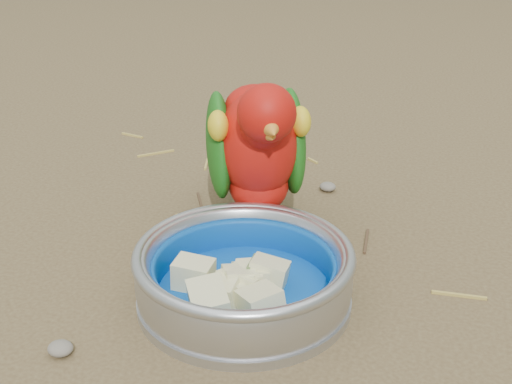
% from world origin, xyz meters
% --- Properties ---
extents(ground, '(60.00, 60.00, 0.00)m').
position_xyz_m(ground, '(0.00, 0.00, 0.00)').
color(ground, brown).
extents(food_bowl, '(0.21, 0.21, 0.02)m').
position_xyz_m(food_bowl, '(-0.03, 0.02, 0.01)').
color(food_bowl, '#B2B2BA').
rests_on(food_bowl, ground).
extents(bowl_wall, '(0.21, 0.21, 0.04)m').
position_xyz_m(bowl_wall, '(-0.03, 0.02, 0.04)').
color(bowl_wall, '#B2B2BA').
rests_on(bowl_wall, food_bowl).
extents(fruit_wedges, '(0.13, 0.13, 0.03)m').
position_xyz_m(fruit_wedges, '(-0.03, 0.02, 0.03)').
color(fruit_wedges, beige).
rests_on(fruit_wedges, food_bowl).
extents(lory_parrot, '(0.20, 0.27, 0.19)m').
position_xyz_m(lory_parrot, '(-0.05, 0.16, 0.10)').
color(lory_parrot, '#AA100A').
rests_on(lory_parrot, ground).
extents(ground_debris, '(0.90, 0.80, 0.01)m').
position_xyz_m(ground_debris, '(-0.05, 0.00, 0.00)').
color(ground_debris, '#AF9644').
rests_on(ground_debris, ground).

